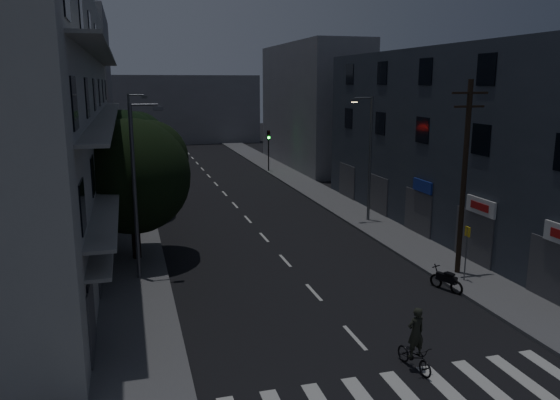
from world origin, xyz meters
TOP-DOWN VIEW (x-y plane):
  - ground at (0.00, 25.00)m, footprint 160.00×160.00m
  - sidewalk_left at (-7.50, 25.00)m, footprint 3.00×90.00m
  - sidewalk_right at (7.50, 25.00)m, footprint 3.00×90.00m
  - crosswalk at (-0.00, -2.00)m, footprint 10.90×3.00m
  - lane_markings at (0.00, 31.25)m, footprint 0.15×60.50m
  - building_left at (-11.98, 18.00)m, footprint 7.00×36.00m
  - building_right at (11.99, 14.00)m, footprint 6.19×28.00m
  - building_far_left at (-12.00, 48.00)m, footprint 6.00×20.00m
  - building_far_right at (12.00, 42.00)m, footprint 6.00×20.00m
  - building_far_end at (0.00, 70.00)m, footprint 24.00×8.00m
  - tree_near at (-7.29, 13.19)m, footprint 5.80×5.80m
  - tree_mid at (-7.71, 22.74)m, footprint 5.78×5.78m
  - tree_far at (-7.39, 32.61)m, footprint 5.09×5.09m
  - traffic_signal_far_right at (6.28, 38.71)m, footprint 0.28×0.37m
  - traffic_signal_far_left at (-6.56, 39.94)m, footprint 0.28×0.37m
  - street_lamp_left_near at (-7.20, 10.10)m, footprint 1.51×0.25m
  - street_lamp_right at (7.37, 17.21)m, footprint 1.51×0.25m
  - street_lamp_left_far at (-7.12, 29.33)m, footprint 1.51×0.25m
  - utility_pole at (7.32, 6.73)m, footprint 1.80×0.24m
  - bus_stop_sign at (7.00, 5.71)m, footprint 0.06×0.35m
  - motorcycle at (5.71, 5.16)m, footprint 0.81×1.65m
  - cyclist at (0.95, -0.56)m, footprint 0.84×1.74m

SIDE VIEW (x-z plane):
  - ground at x=0.00m, z-range 0.00..0.00m
  - crosswalk at x=0.00m, z-range 0.00..0.01m
  - lane_markings at x=0.00m, z-range 0.00..0.01m
  - sidewalk_left at x=-7.50m, z-range 0.00..0.15m
  - sidewalk_right at x=7.50m, z-range 0.00..0.15m
  - motorcycle at x=5.71m, z-range -0.12..0.99m
  - cyclist at x=0.95m, z-range -0.34..1.77m
  - bus_stop_sign at x=7.00m, z-range 0.63..3.15m
  - traffic_signal_far_right at x=6.28m, z-range 1.05..5.15m
  - traffic_signal_far_left at x=-6.56m, z-range 1.05..5.15m
  - tree_far at x=-7.39m, z-range 0.94..7.24m
  - tree_mid at x=-7.71m, z-range 1.04..8.15m
  - street_lamp_left_near at x=-7.20m, z-range 0.60..8.60m
  - street_lamp_right at x=7.37m, z-range 0.60..8.60m
  - street_lamp_left_far at x=-7.12m, z-range 0.60..8.60m
  - tree_near at x=-7.29m, z-range 1.05..8.20m
  - utility_pole at x=7.32m, z-range 0.37..9.37m
  - building_far_end at x=0.00m, z-range 0.00..10.00m
  - building_right at x=11.99m, z-range 0.00..11.00m
  - building_far_right at x=12.00m, z-range 0.00..13.00m
  - building_left at x=-11.98m, z-range -0.01..13.99m
  - building_far_left at x=-12.00m, z-range 0.00..16.00m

